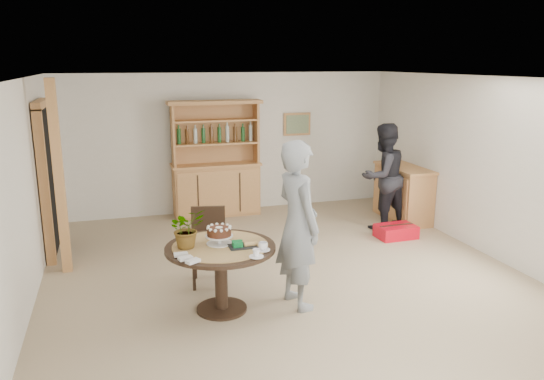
{
  "coord_description": "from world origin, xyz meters",
  "views": [
    {
      "loc": [
        -2.02,
        -5.85,
        2.69
      ],
      "look_at": [
        -0.06,
        0.6,
        1.05
      ],
      "focal_mm": 35.0,
      "sensor_mm": 36.0,
      "label": 1
    }
  ],
  "objects_px": {
    "dining_chair": "(209,241)",
    "red_suitcase": "(396,231)",
    "teen_boy": "(298,225)",
    "hutch": "(216,177)",
    "dining_table": "(221,259)",
    "sideboard": "(403,193)",
    "adult_person": "(383,176)"
  },
  "relations": [
    {
      "from": "hutch",
      "to": "dining_chair",
      "type": "xyz_separation_m",
      "value": [
        -0.67,
        -2.92,
        -0.15
      ]
    },
    {
      "from": "hutch",
      "to": "teen_boy",
      "type": "bearing_deg",
      "value": -87.48
    },
    {
      "from": "adult_person",
      "to": "sideboard",
      "type": "bearing_deg",
      "value": -168.51
    },
    {
      "from": "red_suitcase",
      "to": "teen_boy",
      "type": "bearing_deg",
      "value": -143.89
    },
    {
      "from": "adult_person",
      "to": "red_suitcase",
      "type": "distance_m",
      "value": 0.94
    },
    {
      "from": "hutch",
      "to": "sideboard",
      "type": "bearing_deg",
      "value": -22.21
    },
    {
      "from": "dining_chair",
      "to": "red_suitcase",
      "type": "relative_size",
      "value": 1.55
    },
    {
      "from": "sideboard",
      "to": "dining_chair",
      "type": "bearing_deg",
      "value": -155.65
    },
    {
      "from": "red_suitcase",
      "to": "adult_person",
      "type": "bearing_deg",
      "value": 85.31
    },
    {
      "from": "sideboard",
      "to": "adult_person",
      "type": "distance_m",
      "value": 0.76
    },
    {
      "from": "adult_person",
      "to": "dining_chair",
      "type": "bearing_deg",
      "value": 7.47
    },
    {
      "from": "dining_chair",
      "to": "adult_person",
      "type": "xyz_separation_m",
      "value": [
        3.13,
        1.37,
        0.33
      ]
    },
    {
      "from": "teen_boy",
      "to": "red_suitcase",
      "type": "distance_m",
      "value": 2.98
    },
    {
      "from": "dining_table",
      "to": "sideboard",
      "type": "bearing_deg",
      "value": 33.95
    },
    {
      "from": "sideboard",
      "to": "dining_table",
      "type": "xyz_separation_m",
      "value": [
        -3.72,
        -2.5,
        0.13
      ]
    },
    {
      "from": "teen_boy",
      "to": "dining_table",
      "type": "bearing_deg",
      "value": 73.29
    },
    {
      "from": "dining_table",
      "to": "teen_boy",
      "type": "xyz_separation_m",
      "value": [
        0.85,
        -0.1,
        0.34
      ]
    },
    {
      "from": "adult_person",
      "to": "hutch",
      "type": "bearing_deg",
      "value": -48.28
    },
    {
      "from": "hutch",
      "to": "dining_chair",
      "type": "height_order",
      "value": "hutch"
    },
    {
      "from": "red_suitcase",
      "to": "dining_table",
      "type": "bearing_deg",
      "value": -153.67
    },
    {
      "from": "dining_table",
      "to": "dining_chair",
      "type": "height_order",
      "value": "dining_chair"
    },
    {
      "from": "dining_chair",
      "to": "adult_person",
      "type": "distance_m",
      "value": 3.44
    },
    {
      "from": "hutch",
      "to": "teen_boy",
      "type": "relative_size",
      "value": 1.08
    },
    {
      "from": "dining_table",
      "to": "teen_boy",
      "type": "distance_m",
      "value": 0.92
    },
    {
      "from": "dining_chair",
      "to": "teen_boy",
      "type": "height_order",
      "value": "teen_boy"
    },
    {
      "from": "dining_chair",
      "to": "teen_boy",
      "type": "relative_size",
      "value": 0.5
    },
    {
      "from": "hutch",
      "to": "red_suitcase",
      "type": "bearing_deg",
      "value": -40.72
    },
    {
      "from": "dining_chair",
      "to": "teen_boy",
      "type": "distance_m",
      "value": 1.31
    },
    {
      "from": "dining_chair",
      "to": "sideboard",
      "type": "bearing_deg",
      "value": 35.45
    },
    {
      "from": "dining_table",
      "to": "adult_person",
      "type": "bearing_deg",
      "value": 35.0
    },
    {
      "from": "hutch",
      "to": "dining_chair",
      "type": "bearing_deg",
      "value": -102.85
    },
    {
      "from": "teen_boy",
      "to": "red_suitcase",
      "type": "height_order",
      "value": "teen_boy"
    }
  ]
}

